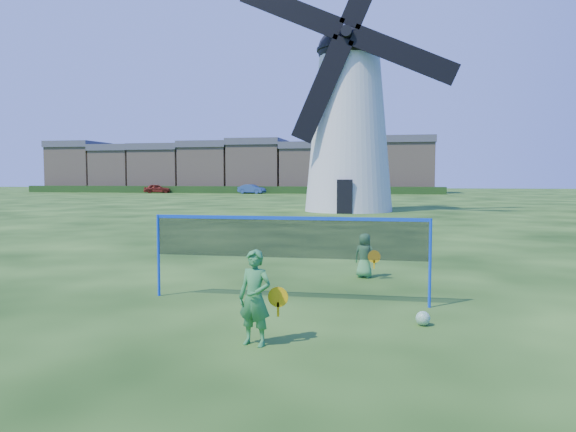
% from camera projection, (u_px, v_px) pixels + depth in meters
% --- Properties ---
extents(ground, '(220.00, 220.00, 0.00)m').
position_uv_depth(ground, '(273.00, 297.00, 10.39)').
color(ground, black).
rests_on(ground, ground).
extents(windmill, '(13.64, 5.81, 18.03)m').
position_uv_depth(windmill, '(349.00, 119.00, 36.50)').
color(windmill, white).
rests_on(windmill, ground).
extents(badminton_net, '(5.05, 0.05, 1.55)m').
position_uv_depth(badminton_net, '(288.00, 239.00, 9.95)').
color(badminton_net, blue).
rests_on(badminton_net, ground).
extents(player_girl, '(0.69, 0.42, 1.29)m').
position_uv_depth(player_girl, '(255.00, 298.00, 7.36)').
color(player_girl, '#368742').
rests_on(player_girl, ground).
extents(player_boy, '(0.64, 0.46, 1.00)m').
position_uv_depth(player_boy, '(365.00, 255.00, 12.38)').
color(player_boy, '#4C9D53').
rests_on(player_boy, ground).
extents(play_ball, '(0.22, 0.22, 0.22)m').
position_uv_depth(play_ball, '(423.00, 318.00, 8.38)').
color(play_ball, green).
rests_on(play_ball, ground).
extents(terraced_houses, '(59.93, 8.40, 8.23)m').
position_uv_depth(terraced_houses, '(236.00, 166.00, 84.77)').
color(terraced_houses, tan).
rests_on(terraced_houses, ground).
extents(hedge, '(62.00, 0.80, 1.00)m').
position_uv_depth(hedge, '(223.00, 190.00, 79.16)').
color(hedge, '#193814').
rests_on(hedge, ground).
extents(car_left, '(4.04, 2.94, 1.28)m').
position_uv_depth(car_left, '(157.00, 189.00, 79.53)').
color(car_left, maroon).
rests_on(car_left, ground).
extents(car_right, '(4.12, 2.34, 1.28)m').
position_uv_depth(car_right, '(252.00, 189.00, 76.69)').
color(car_right, navy).
rests_on(car_right, ground).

